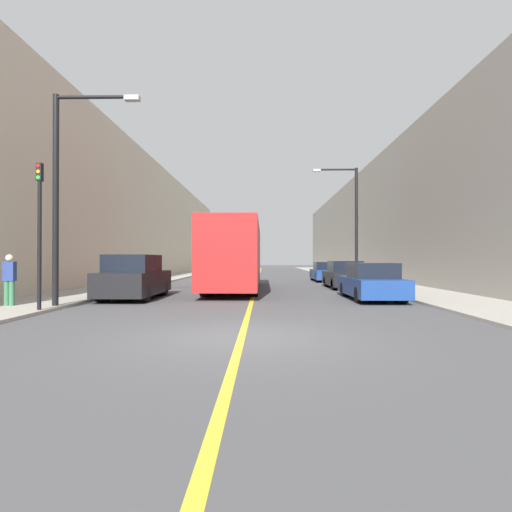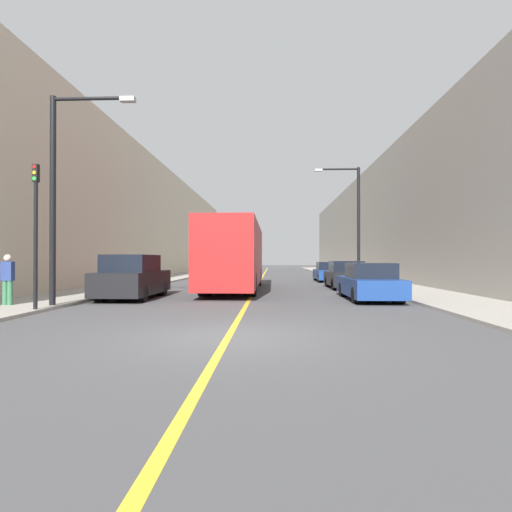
# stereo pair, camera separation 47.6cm
# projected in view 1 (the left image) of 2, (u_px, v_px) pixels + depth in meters

# --- Properties ---
(ground_plane) EXTENTS (200.00, 200.00, 0.00)m
(ground_plane) POSITION_uv_depth(u_px,v_px,m) (241.00, 337.00, 8.44)
(ground_plane) COLOR #474749
(sidewalk_left) EXTENTS (3.42, 72.00, 0.10)m
(sidewalk_left) POSITION_uv_depth(u_px,v_px,m) (177.00, 276.00, 38.59)
(sidewalk_left) COLOR #9E998E
(sidewalk_left) RESTS_ON ground
(sidewalk_right) EXTENTS (3.42, 72.00, 0.10)m
(sidewalk_right) POSITION_uv_depth(u_px,v_px,m) (341.00, 276.00, 38.28)
(sidewalk_right) COLOR #9E998E
(sidewalk_right) RESTS_ON ground
(building_row_left) EXTENTS (4.00, 72.00, 10.86)m
(building_row_left) POSITION_uv_depth(u_px,v_px,m) (139.00, 220.00, 38.70)
(building_row_left) COLOR beige
(building_row_left) RESTS_ON ground
(building_row_right) EXTENTS (4.00, 72.00, 10.00)m
(building_row_right) POSITION_uv_depth(u_px,v_px,m) (380.00, 224.00, 38.25)
(building_row_right) COLOR gray
(building_row_right) RESTS_ON ground
(road_center_line) EXTENTS (0.16, 72.00, 0.01)m
(road_center_line) POSITION_uv_depth(u_px,v_px,m) (259.00, 276.00, 38.43)
(road_center_line) COLOR gold
(road_center_line) RESTS_ON ground
(bus) EXTENTS (2.56, 11.62, 3.47)m
(bus) POSITION_uv_depth(u_px,v_px,m) (235.00, 255.00, 21.27)
(bus) COLOR #AD1E1E
(bus) RESTS_ON ground
(parked_suv_left) EXTENTS (1.99, 4.60, 1.84)m
(parked_suv_left) POSITION_uv_depth(u_px,v_px,m) (134.00, 278.00, 16.65)
(parked_suv_left) COLOR black
(parked_suv_left) RESTS_ON ground
(car_right_near) EXTENTS (1.90, 4.50, 1.50)m
(car_right_near) POSITION_uv_depth(u_px,v_px,m) (371.00, 283.00, 16.28)
(car_right_near) COLOR navy
(car_right_near) RESTS_ON ground
(car_right_mid) EXTENTS (1.90, 4.32, 1.55)m
(car_right_mid) POSITION_uv_depth(u_px,v_px,m) (345.00, 276.00, 22.58)
(car_right_mid) COLOR black
(car_right_mid) RESTS_ON ground
(car_right_far) EXTENTS (1.79, 4.36, 1.45)m
(car_right_far) POSITION_uv_depth(u_px,v_px,m) (325.00, 273.00, 29.64)
(car_right_far) COLOR navy
(car_right_far) RESTS_ON ground
(street_lamp_left) EXTENTS (2.93, 0.24, 7.09)m
(street_lamp_left) POSITION_uv_depth(u_px,v_px,m) (64.00, 183.00, 13.36)
(street_lamp_left) COLOR black
(street_lamp_left) RESTS_ON sidewalk_left
(street_lamp_right) EXTENTS (2.93, 0.24, 7.49)m
(street_lamp_right) POSITION_uv_depth(u_px,v_px,m) (352.00, 217.00, 25.93)
(street_lamp_right) COLOR black
(street_lamp_right) RESTS_ON sidewalk_right
(traffic_light) EXTENTS (0.16, 0.18, 4.50)m
(traffic_light) POSITION_uv_depth(u_px,v_px,m) (39.00, 230.00, 12.22)
(traffic_light) COLOR black
(traffic_light) RESTS_ON sidewalk_left
(pedestrian) EXTENTS (0.38, 0.24, 1.71)m
(pedestrian) POSITION_uv_depth(u_px,v_px,m) (9.00, 279.00, 13.33)
(pedestrian) COLOR #336B47
(pedestrian) RESTS_ON sidewalk_left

